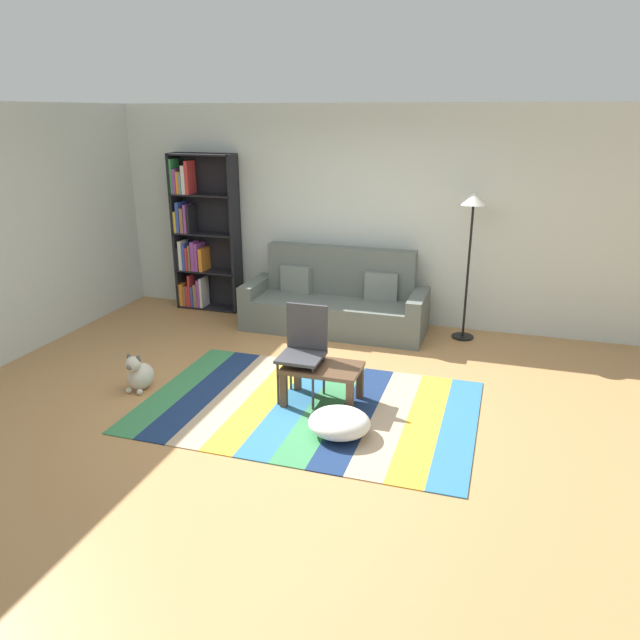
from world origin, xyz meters
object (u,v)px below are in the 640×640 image
at_px(bookshelf, 199,238).
at_px(dog, 140,374).
at_px(standing_lamp, 472,218).
at_px(folding_chair, 304,344).
at_px(coffee_table, 322,373).
at_px(tv_remote, 316,362).
at_px(pouf, 339,423).
at_px(couch, 336,303).

distance_m(bookshelf, dog, 2.78).
xyz_separation_m(standing_lamp, folding_chair, (-1.32, -2.08, -0.92)).
height_order(bookshelf, coffee_table, bookshelf).
xyz_separation_m(tv_remote, folding_chair, (-0.13, 0.05, 0.15)).
bearing_deg(pouf, folding_chair, 130.02).
bearing_deg(standing_lamp, dog, -140.23).
bearing_deg(bookshelf, folding_chair, -44.50).
bearing_deg(folding_chair, tv_remote, 30.69).
distance_m(couch, coffee_table, 2.07).
xyz_separation_m(couch, tv_remote, (0.38, -1.99, 0.05)).
xyz_separation_m(pouf, standing_lamp, (0.80, 2.70, 1.34)).
xyz_separation_m(dog, standing_lamp, (2.91, 2.42, 1.30)).
bearing_deg(tv_remote, folding_chair, -168.37).
bearing_deg(pouf, couch, 106.79).
relative_size(coffee_table, standing_lamp, 0.41).
height_order(standing_lamp, tv_remote, standing_lamp).
height_order(dog, tv_remote, same).
relative_size(pouf, dog, 1.33).
distance_m(couch, tv_remote, 2.02).
bearing_deg(dog, bookshelf, 104.63).
bearing_deg(couch, coffee_table, -77.28).
relative_size(bookshelf, dog, 5.27).
relative_size(coffee_table, pouf, 1.34).
bearing_deg(folding_chair, dog, -116.83).
bearing_deg(couch, standing_lamp, 5.14).
bearing_deg(tv_remote, dog, -138.36).
height_order(bookshelf, folding_chair, bookshelf).
bearing_deg(folding_chair, couch, 148.21).
bearing_deg(coffee_table, couch, 102.72).
distance_m(dog, tv_remote, 1.76).
bearing_deg(folding_chair, pouf, 0.92).
relative_size(dog, standing_lamp, 0.23).
xyz_separation_m(coffee_table, dog, (-1.80, -0.26, -0.15)).
bearing_deg(folding_chair, coffee_table, 28.71).
relative_size(couch, standing_lamp, 1.29).
relative_size(dog, tv_remote, 2.65).
relative_size(standing_lamp, tv_remote, 11.65).
bearing_deg(tv_remote, standing_lamp, 92.66).
distance_m(pouf, dog, 2.14).
distance_m(bookshelf, coffee_table, 3.45).
bearing_deg(coffee_table, pouf, -59.63).
xyz_separation_m(couch, standing_lamp, (1.57, 0.14, 1.12)).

